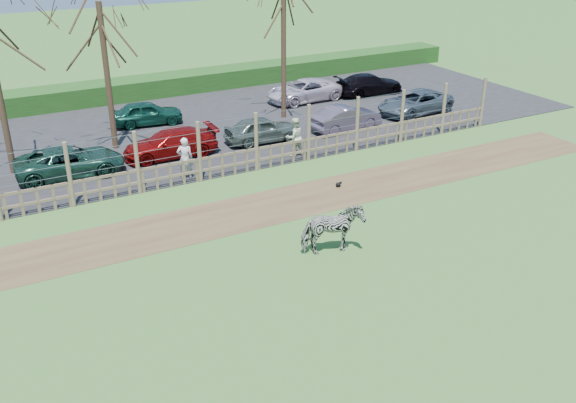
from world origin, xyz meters
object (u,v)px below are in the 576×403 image
visitor_b (294,137)px  car_13 (369,84)px  tree_right (283,15)px  car_12 (304,91)px  visitor_a (185,158)px  zebra (332,230)px  crow (338,185)px  car_6 (415,102)px  car_10 (147,113)px  car_2 (70,162)px  tree_mid (103,41)px  car_5 (346,118)px  car_4 (262,129)px  car_3 (170,143)px

visitor_b → car_13: (8.87, 6.92, -0.26)m
tree_right → car_12: (2.44, 2.15, -4.60)m
visitor_a → zebra: bearing=120.8°
visitor_a → car_12: bearing=-124.9°
tree_right → crow: (-2.45, -9.13, -5.14)m
car_6 → car_10: same height
visitor_a → car_13: visitor_a is taller
car_2 → tree_right: bearing=-72.3°
tree_mid → car_12: size_ratio=1.58×
visitor_a → visitor_b: size_ratio=1.00×
car_5 → crow: bearing=140.9°
car_6 → tree_right: bearing=-120.2°
car_4 → car_12: bearing=-42.4°
crow → car_6: size_ratio=0.06×
tree_mid → visitor_a: bearing=-72.5°
tree_mid → car_10: (2.34, 2.65, -4.23)m
visitor_b → zebra: bearing=66.6°
tree_right → car_13: (6.55, 1.61, -4.60)m
tree_mid → crow: tree_mid is taller
car_5 → car_13: same height
visitor_a → car_4: bearing=-134.5°
tree_right → visitor_a: 10.20m
zebra → car_6: zebra is taller
zebra → crow: (3.06, 4.38, -0.71)m
visitor_b → car_12: (4.76, 7.46, -0.26)m
crow → car_10: size_ratio=0.08×
tree_mid → car_2: (-2.46, -2.48, -4.23)m
car_3 → car_5: bearing=88.4°
visitor_a → car_2: size_ratio=0.40×
tree_right → car_12: tree_right is taller
car_13 → visitor_a: bearing=119.5°
car_3 → car_13: 14.36m
tree_right → car_12: size_ratio=1.70×
visitor_b → car_2: bearing=-16.4°
visitor_a → car_5: (9.11, 2.15, -0.26)m
car_5 → car_12: (0.76, 5.47, 0.00)m
tree_mid → visitor_b: size_ratio=3.96×
crow → car_13: size_ratio=0.06×
visitor_a → car_4: 5.34m
crow → tree_right: bearing=75.0°
zebra → car_2: size_ratio=0.45×
car_2 → car_6: 17.90m
crow → car_10: (-4.22, 11.28, 0.53)m
car_10 → car_2: bearing=144.5°
car_2 → car_5: 13.14m
visitor_a → car_6: bearing=-151.5°
car_6 → car_12: (-4.00, 4.89, 0.00)m
car_12 → car_13: (4.11, -0.53, 0.00)m
visitor_a → car_2: 4.75m
car_6 → car_5: bearing=-90.2°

